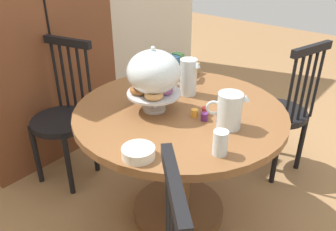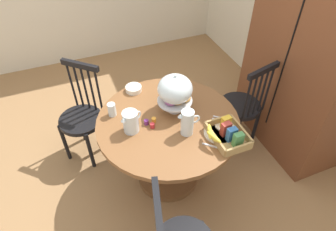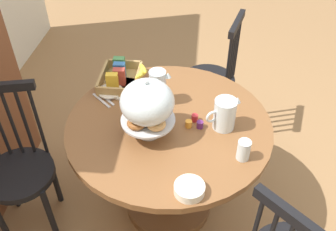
{
  "view_description": "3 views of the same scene",
  "coord_description": "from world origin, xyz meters",
  "px_view_note": "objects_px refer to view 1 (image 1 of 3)",
  "views": [
    {
      "loc": [
        -1.27,
        -0.84,
        1.57
      ],
      "look_at": [
        -0.08,
        0.15,
        0.74
      ],
      "focal_mm": 36.63,
      "sensor_mm": 36.0,
      "label": 1
    },
    {
      "loc": [
        1.56,
        -0.48,
        2.33
      ],
      "look_at": [
        0.02,
        0.15,
        0.79
      ],
      "focal_mm": 31.55,
      "sensor_mm": 36.0,
      "label": 2
    },
    {
      "loc": [
        -1.48,
        -0.0,
        2.08
      ],
      "look_at": [
        0.02,
        0.15,
        0.79
      ],
      "focal_mm": 39.54,
      "sensor_mm": 36.0,
      "label": 3
    }
  ],
  "objects_px": {
    "cereal_basket": "(173,69)",
    "drinking_glass": "(220,143)",
    "windsor_chair_facing_door": "(64,119)",
    "orange_juice_pitcher": "(188,79)",
    "cereal_bowl": "(138,152)",
    "dining_table": "(179,145)",
    "windsor_chair_by_cabinet": "(281,114)",
    "milk_pitcher": "(229,112)",
    "wooden_armoire": "(26,25)",
    "china_plate_large": "(170,79)",
    "pastry_stand_with_dome": "(153,75)",
    "china_plate_small": "(156,77)"
  },
  "relations": [
    {
      "from": "dining_table",
      "to": "china_plate_small",
      "type": "xyz_separation_m",
      "value": [
        0.23,
        0.37,
        0.25
      ]
    },
    {
      "from": "windsor_chair_facing_door",
      "to": "pastry_stand_with_dome",
      "type": "distance_m",
      "value": 0.89
    },
    {
      "from": "pastry_stand_with_dome",
      "to": "cereal_bowl",
      "type": "distance_m",
      "value": 0.47
    },
    {
      "from": "drinking_glass",
      "to": "china_plate_large",
      "type": "bearing_deg",
      "value": 53.79
    },
    {
      "from": "cereal_basket",
      "to": "drinking_glass",
      "type": "relative_size",
      "value": 2.87
    },
    {
      "from": "wooden_armoire",
      "to": "drinking_glass",
      "type": "bearing_deg",
      "value": -95.9
    },
    {
      "from": "cereal_bowl",
      "to": "drinking_glass",
      "type": "xyz_separation_m",
      "value": [
        0.23,
        -0.25,
        0.03
      ]
    },
    {
      "from": "windsor_chair_facing_door",
      "to": "cereal_bowl",
      "type": "relative_size",
      "value": 6.96
    },
    {
      "from": "windsor_chair_by_cabinet",
      "to": "china_plate_large",
      "type": "bearing_deg",
      "value": 135.54
    },
    {
      "from": "dining_table",
      "to": "windsor_chair_by_cabinet",
      "type": "bearing_deg",
      "value": -16.64
    },
    {
      "from": "milk_pitcher",
      "to": "cereal_basket",
      "type": "height_order",
      "value": "milk_pitcher"
    },
    {
      "from": "china_plate_large",
      "to": "cereal_bowl",
      "type": "distance_m",
      "value": 0.85
    },
    {
      "from": "china_plate_large",
      "to": "china_plate_small",
      "type": "xyz_separation_m",
      "value": [
        -0.05,
        0.08,
        0.01
      ]
    },
    {
      "from": "wooden_armoire",
      "to": "dining_table",
      "type": "xyz_separation_m",
      "value": [
        0.04,
        -1.35,
        -0.47
      ]
    },
    {
      "from": "cereal_basket",
      "to": "pastry_stand_with_dome",
      "type": "bearing_deg",
      "value": -152.62
    },
    {
      "from": "orange_juice_pitcher",
      "to": "china_plate_large",
      "type": "bearing_deg",
      "value": 65.29
    },
    {
      "from": "windsor_chair_facing_door",
      "to": "pastry_stand_with_dome",
      "type": "relative_size",
      "value": 2.83
    },
    {
      "from": "milk_pitcher",
      "to": "orange_juice_pitcher",
      "type": "bearing_deg",
      "value": 64.43
    },
    {
      "from": "pastry_stand_with_dome",
      "to": "china_plate_small",
      "type": "xyz_separation_m",
      "value": [
        0.32,
        0.27,
        -0.18
      ]
    },
    {
      "from": "pastry_stand_with_dome",
      "to": "milk_pitcher",
      "type": "height_order",
      "value": "pastry_stand_with_dome"
    },
    {
      "from": "milk_pitcher",
      "to": "cereal_bowl",
      "type": "distance_m",
      "value": 0.48
    },
    {
      "from": "cereal_bowl",
      "to": "china_plate_large",
      "type": "bearing_deg",
      "value": 30.58
    },
    {
      "from": "cereal_basket",
      "to": "drinking_glass",
      "type": "xyz_separation_m",
      "value": [
        -0.56,
        -0.71,
        0.01
      ]
    },
    {
      "from": "dining_table",
      "to": "china_plate_large",
      "type": "bearing_deg",
      "value": 47.09
    },
    {
      "from": "milk_pitcher",
      "to": "pastry_stand_with_dome",
      "type": "bearing_deg",
      "value": 103.34
    },
    {
      "from": "china_plate_small",
      "to": "windsor_chair_by_cabinet",
      "type": "bearing_deg",
      "value": -45.9
    },
    {
      "from": "orange_juice_pitcher",
      "to": "cereal_basket",
      "type": "bearing_deg",
      "value": 55.91
    },
    {
      "from": "dining_table",
      "to": "china_plate_small",
      "type": "height_order",
      "value": "china_plate_small"
    },
    {
      "from": "milk_pitcher",
      "to": "wooden_armoire",
      "type": "bearing_deg",
      "value": 91.42
    },
    {
      "from": "dining_table",
      "to": "milk_pitcher",
      "type": "xyz_separation_m",
      "value": [
        -0.0,
        -0.29,
        0.31
      ]
    },
    {
      "from": "orange_juice_pitcher",
      "to": "milk_pitcher",
      "type": "xyz_separation_m",
      "value": [
        -0.18,
        -0.37,
        -0.02
      ]
    },
    {
      "from": "windsor_chair_facing_door",
      "to": "drinking_glass",
      "type": "xyz_separation_m",
      "value": [
        -0.04,
        -1.23,
        0.34
      ]
    },
    {
      "from": "wooden_armoire",
      "to": "cereal_bowl",
      "type": "bearing_deg",
      "value": -105.51
    },
    {
      "from": "pastry_stand_with_dome",
      "to": "orange_juice_pitcher",
      "type": "distance_m",
      "value": 0.29
    },
    {
      "from": "wooden_armoire",
      "to": "pastry_stand_with_dome",
      "type": "bearing_deg",
      "value": -92.37
    },
    {
      "from": "windsor_chair_facing_door",
      "to": "china_plate_large",
      "type": "bearing_deg",
      "value": -50.3
    },
    {
      "from": "windsor_chair_facing_door",
      "to": "cereal_basket",
      "type": "height_order",
      "value": "windsor_chair_facing_door"
    },
    {
      "from": "wooden_armoire",
      "to": "cereal_bowl",
      "type": "distance_m",
      "value": 1.56
    },
    {
      "from": "orange_juice_pitcher",
      "to": "cereal_bowl",
      "type": "height_order",
      "value": "orange_juice_pitcher"
    },
    {
      "from": "pastry_stand_with_dome",
      "to": "china_plate_large",
      "type": "relative_size",
      "value": 1.56
    },
    {
      "from": "dining_table",
      "to": "cereal_basket",
      "type": "bearing_deg",
      "value": 43.57
    },
    {
      "from": "windsor_chair_by_cabinet",
      "to": "windsor_chair_facing_door",
      "type": "xyz_separation_m",
      "value": [
        -1.01,
        1.09,
        0.0
      ]
    },
    {
      "from": "windsor_chair_by_cabinet",
      "to": "cereal_basket",
      "type": "distance_m",
      "value": 0.82
    },
    {
      "from": "china_plate_large",
      "to": "drinking_glass",
      "type": "height_order",
      "value": "drinking_glass"
    },
    {
      "from": "windsor_chair_facing_door",
      "to": "drinking_glass",
      "type": "height_order",
      "value": "windsor_chair_facing_door"
    },
    {
      "from": "dining_table",
      "to": "windsor_chair_by_cabinet",
      "type": "relative_size",
      "value": 1.16
    },
    {
      "from": "pastry_stand_with_dome",
      "to": "china_plate_small",
      "type": "distance_m",
      "value": 0.46
    },
    {
      "from": "dining_table",
      "to": "china_plate_large",
      "type": "distance_m",
      "value": 0.47
    },
    {
      "from": "drinking_glass",
      "to": "orange_juice_pitcher",
      "type": "bearing_deg",
      "value": 49.39
    },
    {
      "from": "pastry_stand_with_dome",
      "to": "drinking_glass",
      "type": "relative_size",
      "value": 3.13
    }
  ]
}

